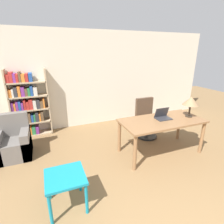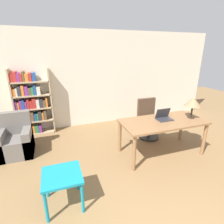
{
  "view_description": "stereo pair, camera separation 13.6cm",
  "coord_description": "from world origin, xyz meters",
  "px_view_note": "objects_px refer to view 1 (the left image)",
  "views": [
    {
      "loc": [
        -1.16,
        -0.42,
        2.15
      ],
      "look_at": [
        0.02,
        2.57,
        1.02
      ],
      "focal_mm": 28.0,
      "sensor_mm": 36.0,
      "label": 1
    },
    {
      "loc": [
        -1.03,
        -0.47,
        2.15
      ],
      "look_at": [
        0.02,
        2.57,
        1.02
      ],
      "focal_mm": 28.0,
      "sensor_mm": 36.0,
      "label": 2
    }
  ],
  "objects_px": {
    "desk": "(162,124)",
    "table_lamp": "(191,101)",
    "laptop": "(163,116)",
    "side_table_blue": "(65,181)",
    "armchair": "(13,143)",
    "bookshelf": "(28,106)",
    "office_chair": "(146,119)"
  },
  "relations": [
    {
      "from": "laptop",
      "to": "bookshelf",
      "type": "relative_size",
      "value": 0.19
    },
    {
      "from": "table_lamp",
      "to": "desk",
      "type": "bearing_deg",
      "value": 176.33
    },
    {
      "from": "desk",
      "to": "armchair",
      "type": "distance_m",
      "value": 3.17
    },
    {
      "from": "laptop",
      "to": "side_table_blue",
      "type": "bearing_deg",
      "value": -160.0
    },
    {
      "from": "laptop",
      "to": "side_table_blue",
      "type": "relative_size",
      "value": 0.61
    },
    {
      "from": "laptop",
      "to": "side_table_blue",
      "type": "distance_m",
      "value": 2.35
    },
    {
      "from": "table_lamp",
      "to": "armchair",
      "type": "distance_m",
      "value": 3.9
    },
    {
      "from": "bookshelf",
      "to": "office_chair",
      "type": "bearing_deg",
      "value": -22.31
    },
    {
      "from": "desk",
      "to": "table_lamp",
      "type": "xyz_separation_m",
      "value": [
        0.68,
        -0.04,
        0.45
      ]
    },
    {
      "from": "laptop",
      "to": "desk",
      "type": "bearing_deg",
      "value": -132.07
    },
    {
      "from": "side_table_blue",
      "to": "bookshelf",
      "type": "distance_m",
      "value": 2.78
    },
    {
      "from": "office_chair",
      "to": "side_table_blue",
      "type": "xyz_separation_m",
      "value": [
        -2.26,
        -1.53,
        -0.02
      ]
    },
    {
      "from": "desk",
      "to": "laptop",
      "type": "xyz_separation_m",
      "value": [
        0.06,
        0.07,
        0.15
      ]
    },
    {
      "from": "office_chair",
      "to": "laptop",
      "type": "bearing_deg",
      "value": -95.91
    },
    {
      "from": "laptop",
      "to": "bookshelf",
      "type": "height_order",
      "value": "bookshelf"
    },
    {
      "from": "table_lamp",
      "to": "bookshelf",
      "type": "relative_size",
      "value": 0.26
    },
    {
      "from": "laptop",
      "to": "bookshelf",
      "type": "bearing_deg",
      "value": 145.4
    },
    {
      "from": "desk",
      "to": "table_lamp",
      "type": "bearing_deg",
      "value": -3.67
    },
    {
      "from": "table_lamp",
      "to": "bookshelf",
      "type": "distance_m",
      "value": 3.94
    },
    {
      "from": "desk",
      "to": "table_lamp",
      "type": "height_order",
      "value": "table_lamp"
    },
    {
      "from": "desk",
      "to": "side_table_blue",
      "type": "height_order",
      "value": "desk"
    },
    {
      "from": "desk",
      "to": "side_table_blue",
      "type": "relative_size",
      "value": 3.28
    },
    {
      "from": "desk",
      "to": "bookshelf",
      "type": "relative_size",
      "value": 1.01
    },
    {
      "from": "laptop",
      "to": "table_lamp",
      "type": "distance_m",
      "value": 0.7
    },
    {
      "from": "side_table_blue",
      "to": "office_chair",
      "type": "bearing_deg",
      "value": 34.16
    },
    {
      "from": "armchair",
      "to": "bookshelf",
      "type": "distance_m",
      "value": 1.14
    },
    {
      "from": "office_chair",
      "to": "armchair",
      "type": "height_order",
      "value": "office_chair"
    },
    {
      "from": "table_lamp",
      "to": "side_table_blue",
      "type": "relative_size",
      "value": 0.84
    },
    {
      "from": "desk",
      "to": "laptop",
      "type": "relative_size",
      "value": 5.38
    },
    {
      "from": "table_lamp",
      "to": "side_table_blue",
      "type": "height_order",
      "value": "table_lamp"
    },
    {
      "from": "side_table_blue",
      "to": "bookshelf",
      "type": "height_order",
      "value": "bookshelf"
    },
    {
      "from": "office_chair",
      "to": "armchair",
      "type": "xyz_separation_m",
      "value": [
        -3.12,
        0.19,
        -0.15
      ]
    }
  ]
}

